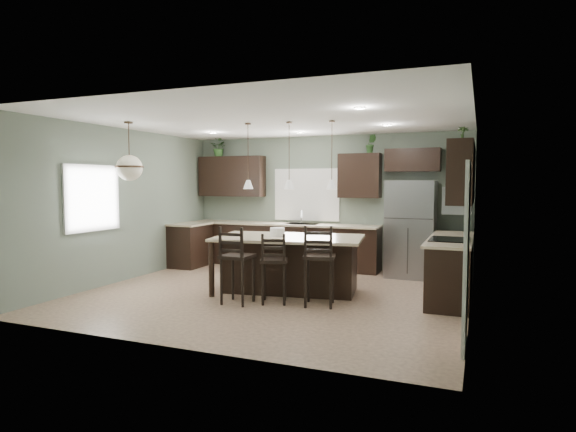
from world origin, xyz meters
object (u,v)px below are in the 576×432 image
at_px(bar_stool_center, 274,268).
at_px(bar_stool_left, 237,265).
at_px(refrigerator, 411,229).
at_px(kitchen_island, 289,264).
at_px(serving_dish, 277,232).
at_px(plant_back_left, 219,148).
at_px(bar_stool_right, 319,265).

bearing_deg(bar_stool_center, bar_stool_left, -175.59).
relative_size(refrigerator, kitchen_island, 0.77).
distance_m(kitchen_island, bar_stool_center, 0.78).
relative_size(refrigerator, serving_dish, 7.71).
height_order(bar_stool_left, plant_back_left, plant_back_left).
relative_size(kitchen_island, bar_stool_left, 2.04).
height_order(bar_stool_center, plant_back_left, plant_back_left).
bearing_deg(kitchen_island, serving_dish, -180.00).
xyz_separation_m(bar_stool_center, plant_back_left, (-2.71, 3.10, 2.07)).
bearing_deg(serving_dish, bar_stool_left, -103.33).
xyz_separation_m(refrigerator, bar_stool_center, (-1.62, -2.84, -0.39)).
bearing_deg(plant_back_left, serving_dish, -43.90).
distance_m(kitchen_island, plant_back_left, 4.11).
height_order(kitchen_island, bar_stool_center, bar_stool_center).
bearing_deg(bar_stool_right, bar_stool_center, 176.12).
distance_m(bar_stool_left, bar_stool_right, 1.22).
xyz_separation_m(refrigerator, plant_back_left, (-4.32, 0.26, 1.68)).
bearing_deg(refrigerator, plant_back_left, 176.55).
distance_m(serving_dish, bar_stool_center, 0.92).
relative_size(refrigerator, bar_stool_right, 1.54).
xyz_separation_m(refrigerator, kitchen_island, (-1.69, -2.06, -0.46)).
height_order(refrigerator, kitchen_island, refrigerator).
distance_m(bar_stool_right, plant_back_left, 4.94).
bearing_deg(kitchen_island, bar_stool_center, -93.78).
bearing_deg(serving_dish, bar_stool_right, -34.29).
relative_size(serving_dish, plant_back_left, 0.59).
bearing_deg(bar_stool_left, refrigerator, 55.43).
relative_size(bar_stool_center, plant_back_left, 2.61).
relative_size(bar_stool_left, bar_stool_right, 0.97).
distance_m(bar_stool_center, plant_back_left, 4.60).
distance_m(bar_stool_left, plant_back_left, 4.47).
bearing_deg(plant_back_left, bar_stool_right, -41.48).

